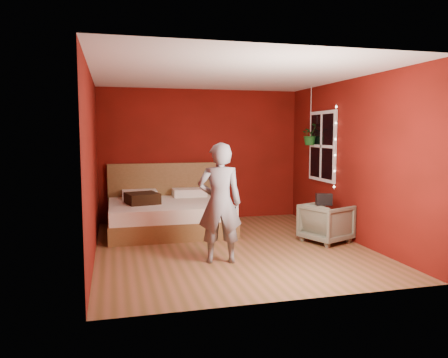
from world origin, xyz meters
TOP-DOWN VIEW (x-y plane):
  - floor at (0.00, 0.00)m, footprint 4.50×4.50m
  - room_walls at (0.00, 0.00)m, footprint 4.04×4.54m
  - window at (1.97, 0.90)m, footprint 0.05×0.97m
  - fairy_lights at (1.94, 0.38)m, footprint 0.04×0.04m
  - bed at (-0.77, 1.41)m, footprint 2.10×1.79m
  - person at (-0.35, -0.74)m, footprint 0.64×0.48m
  - armchair at (1.56, -0.09)m, footprint 0.88×0.87m
  - handbag at (1.46, -0.20)m, footprint 0.27×0.19m
  - throw_pillow at (-1.24, 1.24)m, footprint 0.62×0.62m
  - hanging_plant at (1.88, 1.21)m, footprint 0.37×0.33m

SIDE VIEW (x-z plane):
  - floor at x=0.00m, z-range 0.00..0.00m
  - bed at x=-0.77m, z-range -0.28..0.88m
  - armchair at x=1.56m, z-range 0.00..0.62m
  - throw_pillow at x=-1.24m, z-range 0.53..0.71m
  - handbag at x=1.46m, z-range 0.62..0.80m
  - person at x=-0.35m, z-range 0.00..1.61m
  - fairy_lights at x=1.94m, z-range 0.77..2.22m
  - window at x=1.97m, z-range 0.87..2.14m
  - room_walls at x=0.00m, z-range 0.37..2.99m
  - hanging_plant at x=1.88m, z-range 1.17..2.26m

